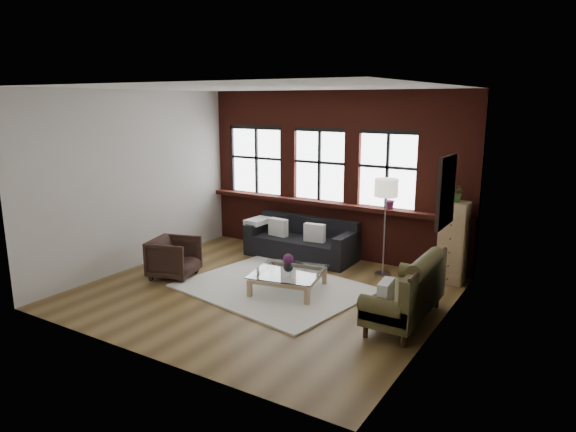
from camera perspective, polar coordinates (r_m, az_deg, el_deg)
The scene contains 26 objects.
floor at distance 8.36m, azimuth -2.77°, elevation -8.41°, with size 5.50×5.50×0.00m, color brown.
ceiling at distance 7.79m, azimuth -3.03°, elevation 14.09°, with size 5.50×5.50×0.00m, color white.
wall_back at distance 10.05m, azimuth 5.21°, elevation 4.61°, with size 5.50×5.50×0.00m, color beige.
wall_front at distance 6.07m, azimuth -16.35°, elevation -1.27°, with size 5.50×5.50×0.00m, color beige.
wall_left at distance 9.73m, azimuth -16.41°, elevation 3.87°, with size 5.00×5.00×0.00m, color beige.
wall_right at distance 6.78m, azimuth 16.65°, elevation 0.15°, with size 5.00×5.00×0.00m, color beige.
brick_backwall at distance 10.00m, azimuth 5.06°, elevation 4.57°, with size 5.50×0.12×3.20m, color #4E1A12, non-canonical shape.
sill_ledge at distance 10.02m, azimuth 4.76°, elevation 1.34°, with size 5.50×0.30×0.08m, color #4E1A12.
window_left at distance 10.91m, azimuth -3.43°, elevation 6.08°, with size 1.38×0.10×1.50m, color black, non-canonical shape.
window_mid at distance 10.13m, azimuth 3.57°, elevation 5.56°, with size 1.38×0.10×1.50m, color black, non-canonical shape.
window_right at distance 9.55m, azimuth 11.03°, elevation 4.91°, with size 1.38×0.10×1.50m, color black, non-canonical shape.
wall_poster at distance 7.03m, azimuth 17.19°, elevation 2.63°, with size 0.05×0.74×0.94m, color black, non-canonical shape.
shag_rug at distance 8.48m, azimuth -1.59°, elevation -7.97°, with size 2.82×2.21×0.03m, color silver.
dark_sofa at distance 9.97m, azimuth 1.44°, elevation -2.53°, with size 2.14×0.87×0.77m, color black, non-canonical shape.
pillow_a at distance 10.07m, azimuth -1.10°, elevation -1.25°, with size 0.40×0.14×0.34m, color silver.
pillow_b at distance 9.67m, azimuth 2.97°, elevation -1.87°, with size 0.40×0.14×0.34m, color silver.
vintage_settee at distance 7.32m, azimuth 12.85°, elevation -8.05°, with size 0.76×1.72×0.92m, color #413B1E, non-canonical shape.
pillow_settee at distance 6.84m, azimuth 10.80°, elevation -8.45°, with size 0.14×0.38×0.34m, color silver.
armchair at distance 9.14m, azimuth -12.55°, elevation -4.54°, with size 0.74×0.76×0.69m, color black.
coffee_table at distance 8.31m, azimuth 0.03°, elevation -7.29°, with size 1.06×1.06×0.36m, color tan, non-canonical shape.
vase at distance 8.22m, azimuth 0.03°, elevation -5.59°, with size 0.16×0.16×0.17m, color #B2B2B2.
flowers at distance 8.19m, azimuth 0.03°, elevation -4.81°, with size 0.17×0.17×0.17m, color #581E4C.
drawer_chest at distance 9.02m, azimuth 17.89°, elevation -2.81°, with size 0.43×0.43×1.38m, color tan.
potted_plant_top at distance 8.84m, azimuth 18.26°, elevation 2.46°, with size 0.27×0.24×0.30m, color #2D5923.
floor_lamp at distance 9.02m, azimuth 10.70°, elevation -0.84°, with size 0.40×0.40×1.86m, color #A5A5A8, non-canonical shape.
sill_plant at distance 9.47m, azimuth 11.41°, elevation 1.78°, with size 0.19×0.16×0.35m, color #581E4C.
Camera 1 is at (4.42, -6.42, 3.02)m, focal length 32.00 mm.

